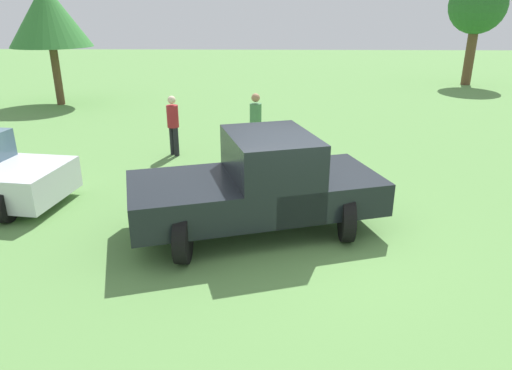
{
  "coord_description": "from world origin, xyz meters",
  "views": [
    {
      "loc": [
        7.39,
        -0.51,
        3.92
      ],
      "look_at": [
        -0.47,
        -0.74,
        0.9
      ],
      "focal_mm": 32.54,
      "sensor_mm": 36.0,
      "label": 1
    }
  ],
  "objects_px": {
    "person_bystander": "(173,122)",
    "tree_back_left": "(478,6)",
    "tree_side": "(48,16)",
    "person_visitor": "(256,121)",
    "pickup_truck": "(262,182)"
  },
  "relations": [
    {
      "from": "person_bystander",
      "to": "tree_side",
      "type": "distance_m",
      "value": 9.92
    },
    {
      "from": "person_bystander",
      "to": "person_visitor",
      "type": "height_order",
      "value": "person_visitor"
    },
    {
      "from": "person_visitor",
      "to": "tree_side",
      "type": "height_order",
      "value": "tree_side"
    },
    {
      "from": "person_bystander",
      "to": "tree_back_left",
      "type": "relative_size",
      "value": 0.31
    },
    {
      "from": "person_bystander",
      "to": "person_visitor",
      "type": "bearing_deg",
      "value": -46.93
    },
    {
      "from": "person_bystander",
      "to": "tree_back_left",
      "type": "distance_m",
      "value": 18.96
    },
    {
      "from": "person_visitor",
      "to": "tree_side",
      "type": "xyz_separation_m",
      "value": [
        -7.26,
        -8.62,
        2.6
      ]
    },
    {
      "from": "tree_back_left",
      "to": "tree_side",
      "type": "xyz_separation_m",
      "value": [
        6.03,
        -19.6,
        -0.35
      ]
    },
    {
      "from": "tree_side",
      "to": "tree_back_left",
      "type": "bearing_deg",
      "value": 107.11
    },
    {
      "from": "person_bystander",
      "to": "person_visitor",
      "type": "relative_size",
      "value": 0.95
    },
    {
      "from": "pickup_truck",
      "to": "person_bystander",
      "type": "xyz_separation_m",
      "value": [
        -4.62,
        -2.55,
        -0.01
      ]
    },
    {
      "from": "pickup_truck",
      "to": "tree_side",
      "type": "bearing_deg",
      "value": -69.98
    },
    {
      "from": "person_bystander",
      "to": "person_visitor",
      "type": "distance_m",
      "value": 2.29
    },
    {
      "from": "tree_back_left",
      "to": "person_visitor",
      "type": "bearing_deg",
      "value": -39.53
    },
    {
      "from": "person_visitor",
      "to": "tree_back_left",
      "type": "xyz_separation_m",
      "value": [
        -13.3,
        10.97,
        2.95
      ]
    }
  ]
}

